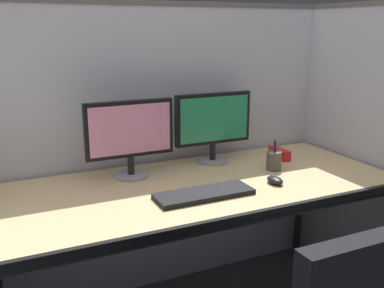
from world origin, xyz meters
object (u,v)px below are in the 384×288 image
Objects in this scene: computer_mouse at (275,180)px; red_stapler at (280,154)px; pen_cup at (274,161)px; monitor_left at (130,134)px; keyboard_main at (204,194)px; monitor_right at (213,123)px; desk at (198,195)px.

computer_mouse is 0.42m from red_stapler.
computer_mouse is 0.21m from pen_cup.
monitor_left is at bearing 176.47° from red_stapler.
pen_cup is (-0.15, -0.15, 0.02)m from red_stapler.
monitor_left is 4.48× the size of computer_mouse.
keyboard_main is at bearing -159.92° from pen_cup.
monitor_right is at bearing 130.63° from pen_cup.
desk is 4.42× the size of keyboard_main.
red_stapler is at bearing 27.50° from keyboard_main.
monitor_right is 1.00× the size of keyboard_main.
pen_cup is (0.12, 0.18, 0.03)m from computer_mouse.
monitor_left is 0.72m from computer_mouse.
red_stapler is (0.63, 0.33, 0.02)m from keyboard_main.
computer_mouse is at bearing -33.41° from monitor_left.
keyboard_main is (0.20, -0.38, -0.20)m from monitor_left.
pen_cup reaches higher than computer_mouse.
red_stapler is at bearing 17.55° from desk.
monitor_left is 0.86m from red_stapler.
keyboard_main is (-0.04, -0.14, 0.06)m from desk.
keyboard_main is (-0.27, -0.43, -0.20)m from monitor_right.
monitor_left is at bearing 118.30° from keyboard_main.
monitor_left is at bearing -174.02° from monitor_right.
monitor_right is 4.48× the size of computer_mouse.
monitor_right is at bearing 164.45° from red_stapler.
desk is 0.16m from keyboard_main.
red_stapler reaches higher than keyboard_main.
monitor_left and monitor_right have the same top height.
monitor_right is (0.47, 0.05, 0.00)m from monitor_left.
monitor_right is (0.23, 0.29, 0.27)m from desk.
keyboard_main is at bearing -105.04° from desk.
monitor_right is at bearing 5.98° from monitor_left.
computer_mouse is 0.64× the size of red_stapler.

